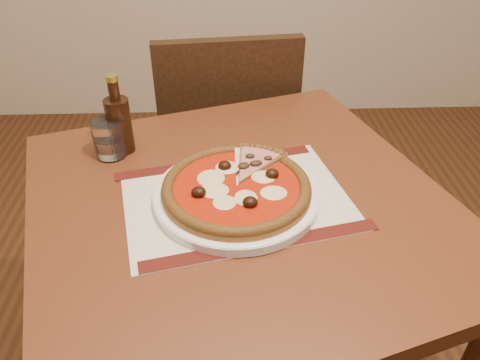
% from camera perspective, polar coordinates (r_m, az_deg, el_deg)
% --- Properties ---
extents(table, '(1.01, 1.01, 0.75)m').
position_cam_1_polar(table, '(0.99, 0.04, -6.88)').
color(table, brown).
rests_on(table, ground).
extents(chair_far, '(0.46, 0.46, 0.89)m').
position_cam_1_polar(chair_far, '(1.58, -1.72, 4.73)').
color(chair_far, black).
rests_on(chair_far, ground).
extents(placemat, '(0.49, 0.40, 0.00)m').
position_cam_1_polar(placemat, '(0.92, -0.43, -2.37)').
color(placemat, beige).
rests_on(placemat, table).
extents(plate, '(0.32, 0.32, 0.02)m').
position_cam_1_polar(plate, '(0.91, -0.44, -1.88)').
color(plate, white).
rests_on(plate, placemat).
extents(pizza, '(0.29, 0.29, 0.04)m').
position_cam_1_polar(pizza, '(0.90, -0.45, -0.89)').
color(pizza, brown).
rests_on(pizza, plate).
extents(ham_slice, '(0.11, 0.15, 0.02)m').
position_cam_1_polar(ham_slice, '(0.98, 2.76, 2.10)').
color(ham_slice, brown).
rests_on(ham_slice, plate).
extents(water_glass, '(0.07, 0.07, 0.08)m').
position_cam_1_polar(water_glass, '(1.07, -15.67, 4.84)').
color(water_glass, white).
rests_on(water_glass, table).
extents(bottle, '(0.05, 0.05, 0.18)m').
position_cam_1_polar(bottle, '(1.07, -14.51, 6.80)').
color(bottle, '#371C0D').
rests_on(bottle, table).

